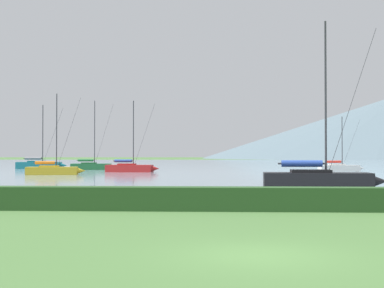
{
  "coord_description": "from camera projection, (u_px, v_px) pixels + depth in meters",
  "views": [
    {
      "loc": [
        -1.0,
        -13.85,
        2.52
      ],
      "look_at": [
        -4.2,
        51.75,
        3.8
      ],
      "focal_mm": 51.46,
      "sensor_mm": 36.0,
      "label": 1
    }
  ],
  "objects": [
    {
      "name": "ground_plane",
      "position": [
        259.0,
        256.0,
        13.73
      ],
      "size": [
        1000.0,
        1000.0,
        0.0
      ],
      "primitive_type": "plane",
      "color": "#477038"
    },
    {
      "name": "harbor_water",
      "position": [
        222.0,
        164.0,
        150.55
      ],
      "size": [
        320.0,
        246.0,
        0.0
      ],
      "primitive_type": "cube",
      "color": "gray",
      "rests_on": "ground_plane"
    },
    {
      "name": "hedge_line",
      "position": [
        241.0,
        199.0,
        24.73
      ],
      "size": [
        80.0,
        1.2,
        1.06
      ],
      "primitive_type": "cube",
      "color": "#284C23",
      "rests_on": "ground_plane"
    },
    {
      "name": "sailboat_slip_1",
      "position": [
        340.0,
        168.0,
        82.97
      ],
      "size": [
        7.02,
        2.76,
        8.28
      ],
      "rotation": [
        0.0,
        0.0,
        0.12
      ],
      "color": "white",
      "rests_on": "harbor_water"
    },
    {
      "name": "sailboat_slip_2",
      "position": [
        318.0,
        179.0,
        39.98
      ],
      "size": [
        8.97,
        2.99,
        12.28
      ],
      "rotation": [
        0.0,
        0.0,
        -0.05
      ],
      "color": "black",
      "rests_on": "harbor_water"
    },
    {
      "name": "sailboat_slip_3",
      "position": [
        92.0,
        166.0,
        91.54
      ],
      "size": [
        7.7,
        2.91,
        11.54
      ],
      "rotation": [
        0.0,
        0.0,
        0.1
      ],
      "color": "#236B38",
      "rests_on": "harbor_water"
    },
    {
      "name": "sailboat_slip_4",
      "position": [
        53.0,
        170.0,
        68.72
      ],
      "size": [
        7.38,
        3.16,
        10.17
      ],
      "rotation": [
        0.0,
        0.0,
        0.17
      ],
      "color": "gold",
      "rests_on": "harbor_water"
    },
    {
      "name": "sailboat_slip_6",
      "position": [
        40.0,
        165.0,
        98.18
      ],
      "size": [
        8.91,
        2.87,
        11.41
      ],
      "rotation": [
        0.0,
        0.0,
        0.03
      ],
      "color": "#19707A",
      "rests_on": "harbor_water"
    },
    {
      "name": "sailboat_slip_8",
      "position": [
        130.0,
        168.0,
        79.36
      ],
      "size": [
        7.8,
        2.74,
        10.32
      ],
      "rotation": [
        0.0,
        0.0,
        -0.07
      ],
      "color": "red",
      "rests_on": "harbor_water"
    }
  ]
}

